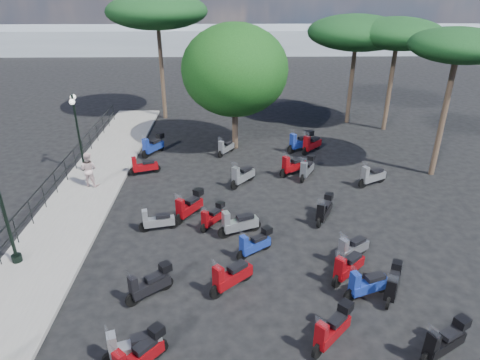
{
  "coord_description": "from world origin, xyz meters",
  "views": [
    {
      "loc": [
        0.48,
        -13.13,
        9.56
      ],
      "look_at": [
        0.79,
        3.91,
        1.2
      ],
      "focal_mm": 32.0,
      "sensor_mm": 36.0,
      "label": 1
    }
  ],
  "objects_px": {
    "scooter_9": "(189,206)",
    "scooter_28": "(372,176)",
    "pedestrian_far": "(89,169)",
    "scooter_13": "(332,329)",
    "scooter_11": "(226,148)",
    "pine_2": "(157,11)",
    "scooter_3": "(157,221)",
    "pine_0": "(357,33)",
    "scooter_10": "(213,217)",
    "scooter_23": "(311,144)",
    "lamp_post_2": "(78,128)",
    "scooter_25": "(392,284)",
    "scooter_7": "(133,347)",
    "scooter_15": "(238,224)",
    "scooter_5": "(153,146)",
    "scooter_27": "(348,267)",
    "scooter_22": "(307,169)",
    "scooter_20": "(352,249)",
    "scooter_17": "(242,176)",
    "scooter_1": "(139,356)",
    "scooter_8": "(255,244)",
    "pine_1": "(398,34)",
    "broadleaf_tree": "(235,70)",
    "pine_3": "(459,46)",
    "scooter_16": "(293,166)",
    "scooter_26": "(367,285)",
    "lamp_post_1": "(0,199)",
    "scooter_29": "(301,142)",
    "scooter_14": "(231,277)",
    "scooter_4": "(144,166)",
    "scooter_2": "(150,284)",
    "scooter_19": "(444,342)",
    "scooter_21": "(324,210)"
  },
  "relations": [
    {
      "from": "scooter_15",
      "to": "scooter_16",
      "type": "relative_size",
      "value": 1.11
    },
    {
      "from": "lamp_post_1",
      "to": "scooter_20",
      "type": "xyz_separation_m",
      "value": [
        12.1,
        0.07,
        -2.22
      ]
    },
    {
      "from": "pedestrian_far",
      "to": "scooter_22",
      "type": "xyz_separation_m",
      "value": [
        10.69,
        0.98,
        -0.5
      ]
    },
    {
      "from": "scooter_3",
      "to": "scooter_28",
      "type": "bearing_deg",
      "value": -80.82
    },
    {
      "from": "scooter_29",
      "to": "pine_3",
      "type": "xyz_separation_m",
      "value": [
        6.38,
        -3.31,
        5.9
      ]
    },
    {
      "from": "scooter_17",
      "to": "scooter_22",
      "type": "relative_size",
      "value": 0.94
    },
    {
      "from": "scooter_8",
      "to": "scooter_23",
      "type": "xyz_separation_m",
      "value": [
        3.78,
        9.96,
        0.02
      ]
    },
    {
      "from": "scooter_13",
      "to": "scooter_26",
      "type": "height_order",
      "value": "scooter_13"
    },
    {
      "from": "scooter_7",
      "to": "scooter_15",
      "type": "distance_m",
      "value": 6.79
    },
    {
      "from": "scooter_10",
      "to": "scooter_29",
      "type": "distance_m",
      "value": 9.52
    },
    {
      "from": "scooter_9",
      "to": "scooter_28",
      "type": "distance_m",
      "value": 9.18
    },
    {
      "from": "lamp_post_1",
      "to": "scooter_29",
      "type": "height_order",
      "value": "lamp_post_1"
    },
    {
      "from": "scooter_11",
      "to": "pine_2",
      "type": "bearing_deg",
      "value": -24.11
    },
    {
      "from": "scooter_4",
      "to": "scooter_8",
      "type": "relative_size",
      "value": 1.14
    },
    {
      "from": "scooter_10",
      "to": "scooter_23",
      "type": "distance_m",
      "value": 9.63
    },
    {
      "from": "scooter_5",
      "to": "scooter_28",
      "type": "bearing_deg",
      "value": -167.69
    },
    {
      "from": "pedestrian_far",
      "to": "scooter_5",
      "type": "bearing_deg",
      "value": -106.78
    },
    {
      "from": "scooter_11",
      "to": "scooter_27",
      "type": "relative_size",
      "value": 0.95
    },
    {
      "from": "scooter_27",
      "to": "scooter_22",
      "type": "bearing_deg",
      "value": -42.54
    },
    {
      "from": "scooter_28",
      "to": "scooter_22",
      "type": "bearing_deg",
      "value": 44.42
    },
    {
      "from": "scooter_3",
      "to": "scooter_9",
      "type": "distance_m",
      "value": 1.59
    },
    {
      "from": "scooter_11",
      "to": "pine_0",
      "type": "bearing_deg",
      "value": -112.28
    },
    {
      "from": "scooter_8",
      "to": "pine_1",
      "type": "relative_size",
      "value": 0.19
    },
    {
      "from": "pedestrian_far",
      "to": "scooter_20",
      "type": "distance_m",
      "value": 12.72
    },
    {
      "from": "scooter_9",
      "to": "scooter_22",
      "type": "distance_m",
      "value": 6.81
    },
    {
      "from": "scooter_22",
      "to": "broadleaf_tree",
      "type": "height_order",
      "value": "broadleaf_tree"
    },
    {
      "from": "scooter_3",
      "to": "pine_0",
      "type": "bearing_deg",
      "value": -51.33
    },
    {
      "from": "scooter_3",
      "to": "scooter_20",
      "type": "height_order",
      "value": "scooter_20"
    },
    {
      "from": "scooter_1",
      "to": "scooter_28",
      "type": "xyz_separation_m",
      "value": [
        9.32,
        10.75,
        -0.04
      ]
    },
    {
      "from": "scooter_5",
      "to": "scooter_26",
      "type": "height_order",
      "value": "scooter_5"
    },
    {
      "from": "scooter_11",
      "to": "scooter_19",
      "type": "xyz_separation_m",
      "value": [
        6.1,
        -14.48,
        0.1
      ]
    },
    {
      "from": "scooter_1",
      "to": "scooter_19",
      "type": "xyz_separation_m",
      "value": [
        8.19,
        0.33,
        0.0
      ]
    },
    {
      "from": "pedestrian_far",
      "to": "scooter_9",
      "type": "bearing_deg",
      "value": 162.86
    },
    {
      "from": "scooter_3",
      "to": "scooter_26",
      "type": "relative_size",
      "value": 0.94
    },
    {
      "from": "lamp_post_2",
      "to": "scooter_25",
      "type": "bearing_deg",
      "value": -52.76
    },
    {
      "from": "scooter_7",
      "to": "scooter_10",
      "type": "distance_m",
      "value": 7.03
    },
    {
      "from": "scooter_4",
      "to": "scooter_17",
      "type": "bearing_deg",
      "value": -123.21
    },
    {
      "from": "broadleaf_tree",
      "to": "pine_3",
      "type": "bearing_deg",
      "value": -20.82
    },
    {
      "from": "pedestrian_far",
      "to": "scooter_1",
      "type": "height_order",
      "value": "pedestrian_far"
    },
    {
      "from": "scooter_2",
      "to": "lamp_post_1",
      "type": "bearing_deg",
      "value": 31.8
    },
    {
      "from": "scooter_1",
      "to": "scooter_4",
      "type": "xyz_separation_m",
      "value": [
        -2.13,
        12.23,
        -0.08
      ]
    },
    {
      "from": "scooter_17",
      "to": "pine_2",
      "type": "distance_m",
      "value": 13.83
    },
    {
      "from": "scooter_1",
      "to": "scooter_14",
      "type": "xyz_separation_m",
      "value": [
        2.39,
        3.18,
        -0.01
      ]
    },
    {
      "from": "scooter_2",
      "to": "scooter_28",
      "type": "xyz_separation_m",
      "value": [
        9.54,
        7.89,
        -0.03
      ]
    },
    {
      "from": "pedestrian_far",
      "to": "scooter_13",
      "type": "bearing_deg",
      "value": 146.63
    },
    {
      "from": "scooter_14",
      "to": "scooter_21",
      "type": "height_order",
      "value": "scooter_14"
    },
    {
      "from": "scooter_13",
      "to": "scooter_14",
      "type": "xyz_separation_m",
      "value": [
        -2.84,
        2.36,
        -0.02
      ]
    },
    {
      "from": "scooter_11",
      "to": "scooter_16",
      "type": "bearing_deg",
      "value": 175.3
    },
    {
      "from": "scooter_4",
      "to": "scooter_11",
      "type": "relative_size",
      "value": 1.17
    },
    {
      "from": "scooter_21",
      "to": "pine_2",
      "type": "xyz_separation_m",
      "value": [
        -8.68,
        14.29,
        6.7
      ]
    }
  ]
}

